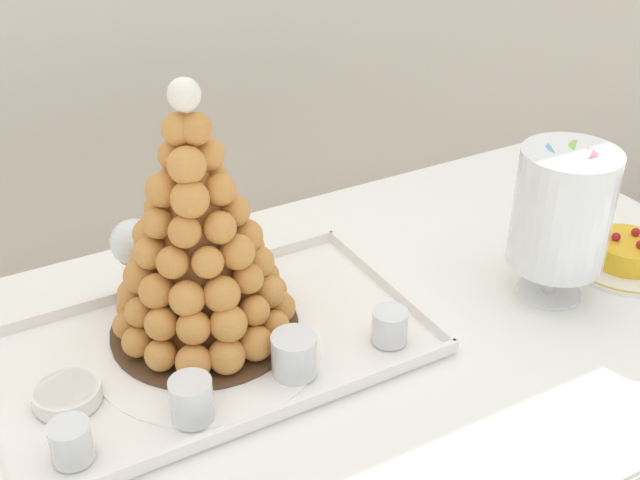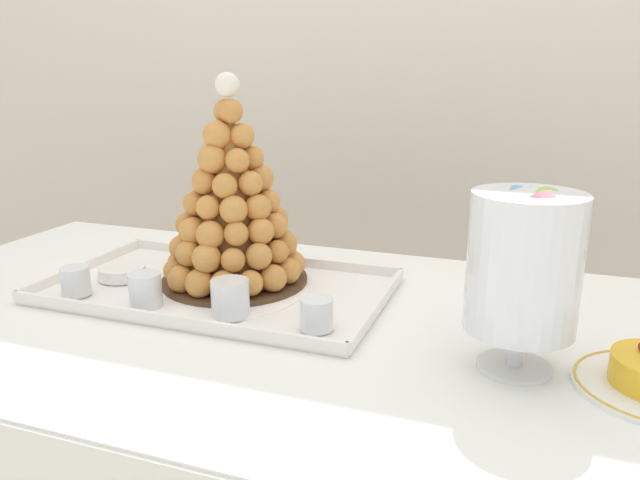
% 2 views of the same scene
% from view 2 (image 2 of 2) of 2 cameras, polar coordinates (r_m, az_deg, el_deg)
% --- Properties ---
extents(backdrop_wall, '(4.80, 0.10, 2.50)m').
position_cam_2_polar(backdrop_wall, '(1.93, 8.91, 19.65)').
color(backdrop_wall, silver).
rests_on(backdrop_wall, ground_plane).
extents(buffet_table, '(1.47, 0.77, 0.74)m').
position_cam_2_polar(buffet_table, '(1.02, -4.55, -12.02)').
color(buffet_table, brown).
rests_on(buffet_table, ground_plane).
extents(serving_tray, '(0.59, 0.34, 0.02)m').
position_cam_2_polar(serving_tray, '(1.07, -9.60, -4.61)').
color(serving_tray, white).
rests_on(serving_tray, buffet_table).
extents(croquembouche, '(0.26, 0.26, 0.37)m').
position_cam_2_polar(croquembouche, '(1.06, -8.34, 3.33)').
color(croquembouche, '#4C331E').
rests_on(croquembouche, serving_tray).
extents(dessert_cup_left, '(0.05, 0.05, 0.05)m').
position_cam_2_polar(dessert_cup_left, '(1.10, -22.20, -3.73)').
color(dessert_cup_left, silver).
rests_on(dessert_cup_left, serving_tray).
extents(dessert_cup_mid_left, '(0.05, 0.05, 0.06)m').
position_cam_2_polar(dessert_cup_mid_left, '(1.01, -16.27, -4.71)').
color(dessert_cup_mid_left, silver).
rests_on(dessert_cup_mid_left, serving_tray).
extents(dessert_cup_centre, '(0.06, 0.06, 0.06)m').
position_cam_2_polar(dessert_cup_centre, '(0.94, -8.53, -5.59)').
color(dessert_cup_centre, silver).
rests_on(dessert_cup_centre, serving_tray).
extents(dessert_cup_mid_right, '(0.05, 0.05, 0.05)m').
position_cam_2_polar(dessert_cup_mid_right, '(0.89, -0.32, -7.15)').
color(dessert_cup_mid_right, silver).
rests_on(dessert_cup_mid_right, serving_tray).
extents(creme_brulee_ramekin, '(0.08, 0.08, 0.02)m').
position_cam_2_polar(creme_brulee_ramekin, '(1.16, -18.29, -2.87)').
color(creme_brulee_ramekin, white).
rests_on(creme_brulee_ramekin, serving_tray).
extents(macaron_goblet, '(0.14, 0.14, 0.25)m').
position_cam_2_polar(macaron_goblet, '(0.79, 18.83, -2.21)').
color(macaron_goblet, white).
rests_on(macaron_goblet, buffet_table).
extents(wine_glass, '(0.07, 0.07, 0.14)m').
position_cam_2_polar(wine_glass, '(1.19, -8.01, 2.34)').
color(wine_glass, silver).
rests_on(wine_glass, buffet_table).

